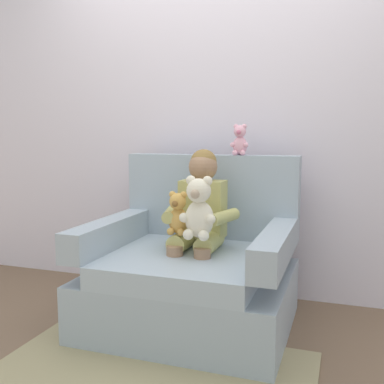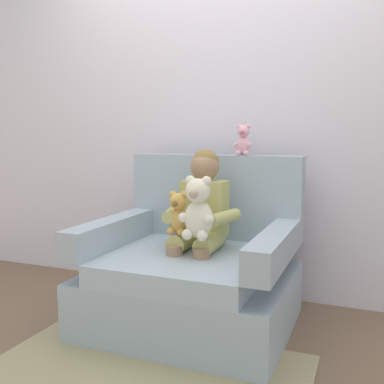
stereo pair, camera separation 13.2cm
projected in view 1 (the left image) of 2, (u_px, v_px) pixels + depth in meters
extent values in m
plane|color=brown|center=(191.00, 325.00, 2.61)|extent=(8.00, 8.00, 0.00)
cube|color=silver|center=(223.00, 107.00, 3.09)|extent=(6.00, 0.10, 2.60)
cube|color=#9EADBC|center=(191.00, 299.00, 2.59)|extent=(1.12, 0.97, 0.33)
cube|color=#A6B6C6|center=(187.00, 265.00, 2.50)|extent=(0.84, 0.83, 0.12)
cube|color=#9EADBC|center=(212.00, 196.00, 2.91)|extent=(1.12, 0.14, 0.54)
cube|color=#9EADBC|center=(108.00, 234.00, 2.64)|extent=(0.14, 0.83, 0.16)
cube|color=#9EADBC|center=(275.00, 247.00, 2.32)|extent=(0.14, 0.83, 0.16)
cube|color=tan|center=(203.00, 209.00, 2.66)|extent=(0.26, 0.16, 0.34)
sphere|color=#9E7556|center=(203.00, 167.00, 2.63)|extent=(0.17, 0.17, 0.17)
sphere|color=olive|center=(204.00, 162.00, 2.63)|extent=(0.16, 0.16, 0.16)
cylinder|color=tan|center=(183.00, 240.00, 2.59)|extent=(0.11, 0.26, 0.11)
cylinder|color=#9E7556|center=(175.00, 272.00, 2.48)|extent=(0.09, 0.09, 0.30)
cylinder|color=tan|center=(209.00, 243.00, 2.53)|extent=(0.11, 0.26, 0.11)
cylinder|color=#9E7556|center=(202.00, 275.00, 2.43)|extent=(0.09, 0.09, 0.30)
cylinder|color=tan|center=(170.00, 214.00, 2.60)|extent=(0.13, 0.27, 0.07)
cylinder|color=tan|center=(224.00, 217.00, 2.50)|extent=(0.13, 0.27, 0.07)
ellipsoid|color=gold|center=(178.00, 221.00, 2.51)|extent=(0.11, 0.09, 0.15)
sphere|color=gold|center=(178.00, 201.00, 2.48)|extent=(0.09, 0.09, 0.09)
sphere|color=brown|center=(175.00, 204.00, 2.44)|extent=(0.04, 0.04, 0.04)
sphere|color=gold|center=(172.00, 194.00, 2.49)|extent=(0.04, 0.04, 0.04)
sphere|color=gold|center=(168.00, 220.00, 2.50)|extent=(0.04, 0.04, 0.04)
sphere|color=gold|center=(171.00, 231.00, 2.48)|extent=(0.04, 0.04, 0.04)
sphere|color=gold|center=(184.00, 195.00, 2.47)|extent=(0.04, 0.04, 0.04)
sphere|color=gold|center=(186.00, 221.00, 2.46)|extent=(0.04, 0.04, 0.04)
sphere|color=gold|center=(181.00, 232.00, 2.46)|extent=(0.04, 0.04, 0.04)
ellipsoid|color=silver|center=(199.00, 219.00, 2.40)|extent=(0.16, 0.13, 0.20)
sphere|color=silver|center=(199.00, 191.00, 2.37)|extent=(0.13, 0.13, 0.13)
sphere|color=tan|center=(195.00, 194.00, 2.32)|extent=(0.05, 0.05, 0.05)
sphere|color=silver|center=(191.00, 180.00, 2.39)|extent=(0.05, 0.05, 0.05)
sphere|color=silver|center=(184.00, 218.00, 2.39)|extent=(0.05, 0.05, 0.05)
sphere|color=silver|center=(188.00, 235.00, 2.37)|extent=(0.06, 0.06, 0.06)
sphere|color=silver|center=(207.00, 181.00, 2.36)|extent=(0.05, 0.05, 0.05)
sphere|color=silver|center=(211.00, 219.00, 2.34)|extent=(0.05, 0.05, 0.05)
sphere|color=silver|center=(204.00, 236.00, 2.34)|extent=(0.06, 0.06, 0.06)
ellipsoid|color=#EAA8BC|center=(240.00, 146.00, 2.81)|extent=(0.09, 0.08, 0.12)
sphere|color=#EAA8BC|center=(240.00, 131.00, 2.79)|extent=(0.08, 0.08, 0.08)
sphere|color=#CC6684|center=(239.00, 132.00, 2.76)|extent=(0.03, 0.03, 0.03)
sphere|color=#EAA8BC|center=(236.00, 126.00, 2.80)|extent=(0.03, 0.03, 0.03)
sphere|color=#EAA8BC|center=(233.00, 145.00, 2.80)|extent=(0.03, 0.03, 0.03)
sphere|color=#EAA8BC|center=(235.00, 153.00, 2.79)|extent=(0.03, 0.03, 0.03)
sphere|color=#EAA8BC|center=(244.00, 126.00, 2.78)|extent=(0.03, 0.03, 0.03)
sphere|color=#EAA8BC|center=(246.00, 145.00, 2.77)|extent=(0.03, 0.03, 0.03)
sphere|color=#EAA8BC|center=(243.00, 153.00, 2.78)|extent=(0.03, 0.03, 0.03)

